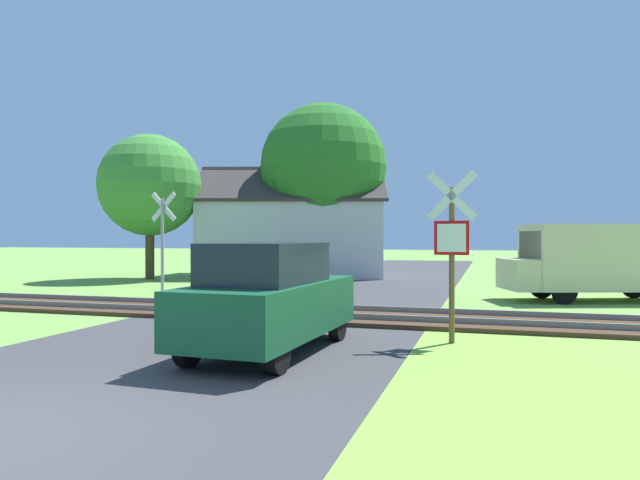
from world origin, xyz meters
name	(u,v)px	position (x,y,z in m)	size (l,w,h in m)	color
road_asphalt	(106,386)	(0.00, 2.00, 0.00)	(6.75, 80.00, 0.01)	#38383A
rail_track	(288,313)	(0.00, 8.70, 0.06)	(60.00, 2.60, 0.22)	#422D1E
stop_sign_near	(452,245)	(3.96, 6.18, 1.73)	(0.88, 0.15, 3.04)	brown
crossing_sign_far	(163,238)	(-4.66, 10.73, 1.86)	(0.88, 0.16, 3.21)	#9E9EA5
house	(292,236)	(-4.68, 22.28, 1.93)	(10.17, 8.51, 5.31)	#B7B7BC
tree_center	(323,167)	(-3.00, 22.00, 5.20)	(6.03, 6.03, 8.22)	#513823
tree_left	(150,185)	(-9.90, 18.06, 4.17)	(4.51, 4.51, 6.44)	#513823
mail_truck	(595,259)	(7.55, 14.22, 1.24)	(5.23, 3.27, 2.24)	beige
parked_car	(270,298)	(1.19, 4.54, 0.89)	(1.83, 4.07, 1.78)	#144C2D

